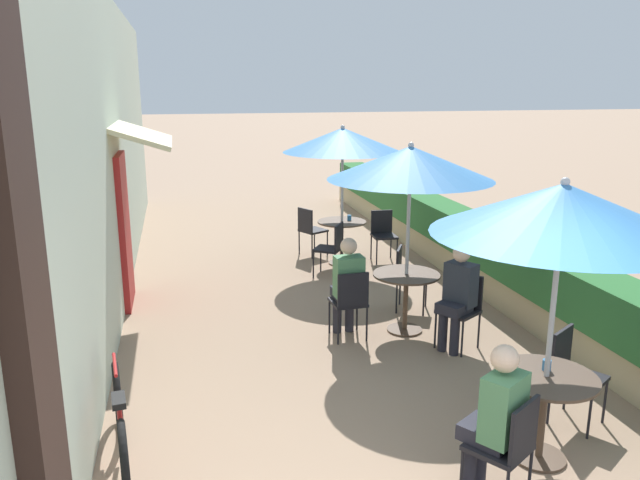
% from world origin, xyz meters
% --- Properties ---
extents(cafe_facade_wall, '(0.98, 14.02, 4.20)m').
position_xyz_m(cafe_facade_wall, '(-2.54, 6.87, 2.09)').
color(cafe_facade_wall, '#B2C1AD').
rests_on(cafe_facade_wall, ground_plane).
extents(planter_hedge, '(0.60, 13.02, 1.01)m').
position_xyz_m(planter_hedge, '(2.75, 6.91, 0.54)').
color(planter_hedge, tan).
rests_on(planter_hedge, ground_plane).
extents(patio_table_near, '(0.82, 0.82, 0.75)m').
position_xyz_m(patio_table_near, '(1.15, 1.64, 0.56)').
color(patio_table_near, brown).
rests_on(patio_table_near, ground_plane).
extents(patio_umbrella_near, '(1.97, 1.97, 2.35)m').
position_xyz_m(patio_umbrella_near, '(1.15, 1.64, 2.10)').
color(patio_umbrella_near, '#B7B7BC').
rests_on(patio_umbrella_near, ground_plane).
extents(cafe_chair_near_left, '(0.55, 0.55, 0.87)m').
position_xyz_m(cafe_chair_near_left, '(0.57, 1.16, 0.52)').
color(cafe_chair_near_left, black).
rests_on(cafe_chair_near_left, ground_plane).
extents(seated_patron_near_left, '(0.49, 0.51, 1.25)m').
position_xyz_m(seated_patron_near_left, '(0.51, 1.26, 0.69)').
color(seated_patron_near_left, '#23232D').
rests_on(seated_patron_near_left, ground_plane).
extents(cafe_chair_near_right, '(0.55, 0.55, 0.87)m').
position_xyz_m(cafe_chair_near_right, '(1.74, 2.12, 0.52)').
color(cafe_chair_near_right, black).
rests_on(cafe_chair_near_right, ground_plane).
extents(coffee_cup_near, '(0.07, 0.07, 0.09)m').
position_xyz_m(coffee_cup_near, '(1.21, 1.73, 0.79)').
color(coffee_cup_near, teal).
rests_on(coffee_cup_near, patio_table_near).
extents(patio_table_mid, '(0.82, 0.82, 0.75)m').
position_xyz_m(patio_table_mid, '(1.03, 4.48, 0.56)').
color(patio_table_mid, brown).
rests_on(patio_table_mid, ground_plane).
extents(patio_umbrella_mid, '(1.97, 1.97, 2.35)m').
position_xyz_m(patio_umbrella_mid, '(1.03, 4.48, 2.10)').
color(patio_umbrella_mid, '#B7B7BC').
rests_on(patio_umbrella_mid, ground_plane).
extents(cafe_chair_mid_left, '(0.42, 0.42, 0.87)m').
position_xyz_m(cafe_chair_mid_left, '(0.29, 4.36, 0.52)').
color(cafe_chair_mid_left, black).
rests_on(cafe_chair_mid_left, ground_plane).
extents(seated_patron_mid_left, '(0.35, 0.42, 1.25)m').
position_xyz_m(seated_patron_mid_left, '(0.28, 4.47, 0.69)').
color(seated_patron_mid_left, '#23232D').
rests_on(seated_patron_mid_left, ground_plane).
extents(cafe_chair_mid_right, '(0.55, 0.55, 0.87)m').
position_xyz_m(cafe_chair_mid_right, '(1.50, 3.89, 0.52)').
color(cafe_chair_mid_right, black).
rests_on(cafe_chair_mid_right, ground_plane).
extents(seated_patron_mid_right, '(0.51, 0.49, 1.25)m').
position_xyz_m(seated_patron_mid_right, '(1.41, 3.82, 0.69)').
color(seated_patron_mid_right, '#23232D').
rests_on(seated_patron_mid_right, ground_plane).
extents(cafe_chair_mid_back, '(0.54, 0.54, 0.87)m').
position_xyz_m(cafe_chair_mid_back, '(1.31, 5.18, 0.52)').
color(cafe_chair_mid_back, black).
rests_on(cafe_chair_mid_back, ground_plane).
extents(patio_table_far, '(0.82, 0.82, 0.75)m').
position_xyz_m(patio_table_far, '(1.02, 7.52, 0.56)').
color(patio_table_far, brown).
rests_on(patio_table_far, ground_plane).
extents(patio_umbrella_far, '(1.97, 1.97, 2.35)m').
position_xyz_m(patio_umbrella_far, '(1.02, 7.52, 2.10)').
color(patio_umbrella_far, '#B7B7BC').
rests_on(patio_umbrella_far, ground_plane).
extents(cafe_chair_far_left, '(0.54, 0.54, 0.87)m').
position_xyz_m(cafe_chair_far_left, '(0.60, 8.15, 0.52)').
color(cafe_chair_far_left, black).
rests_on(cafe_chair_far_left, ground_plane).
extents(cafe_chair_far_right, '(0.55, 0.55, 0.87)m').
position_xyz_m(cafe_chair_far_right, '(0.69, 6.84, 0.52)').
color(cafe_chair_far_right, black).
rests_on(cafe_chair_far_right, ground_plane).
extents(cafe_chair_far_back, '(0.41, 0.41, 0.87)m').
position_xyz_m(cafe_chair_far_back, '(1.78, 7.57, 0.52)').
color(cafe_chair_far_back, black).
rests_on(cafe_chair_far_back, ground_plane).
extents(coffee_cup_far, '(0.07, 0.07, 0.09)m').
position_xyz_m(coffee_cup_far, '(1.16, 7.57, 0.79)').
color(coffee_cup_far, teal).
rests_on(coffee_cup_far, patio_table_far).
extents(bicycle_leaning, '(0.27, 1.68, 0.74)m').
position_xyz_m(bicycle_leaning, '(-2.20, 2.33, 0.34)').
color(bicycle_leaning, black).
rests_on(bicycle_leaning, ground_plane).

